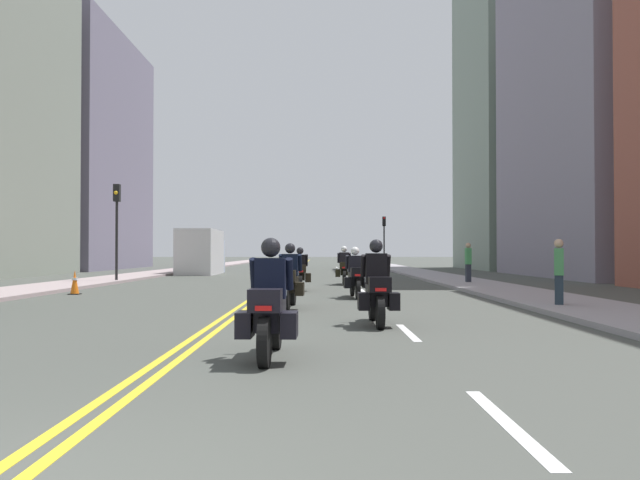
% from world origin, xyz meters
% --- Properties ---
extents(ground_plane, '(264.00, 264.00, 0.00)m').
position_xyz_m(ground_plane, '(0.00, 48.00, 0.00)').
color(ground_plane, '#434641').
extents(sidewalk_left, '(2.81, 144.00, 0.12)m').
position_xyz_m(sidewalk_left, '(-8.38, 48.00, 0.06)').
color(sidewalk_left, gray).
rests_on(sidewalk_left, ground).
extents(sidewalk_right, '(2.81, 144.00, 0.12)m').
position_xyz_m(sidewalk_right, '(8.38, 48.00, 0.06)').
color(sidewalk_right, '#979197').
rests_on(sidewalk_right, ground).
extents(centreline_yellow_inner, '(0.12, 132.00, 0.01)m').
position_xyz_m(centreline_yellow_inner, '(-0.12, 48.00, 0.00)').
color(centreline_yellow_inner, yellow).
rests_on(centreline_yellow_inner, ground).
extents(centreline_yellow_outer, '(0.12, 132.00, 0.01)m').
position_xyz_m(centreline_yellow_outer, '(0.12, 48.00, 0.00)').
color(centreline_yellow_outer, yellow).
rests_on(centreline_yellow_outer, ground).
extents(lane_dashes_white, '(0.14, 56.40, 0.01)m').
position_xyz_m(lane_dashes_white, '(3.49, 29.00, 0.00)').
color(lane_dashes_white, silver).
rests_on(lane_dashes_white, ground).
extents(building_right_1, '(6.83, 15.99, 23.21)m').
position_xyz_m(building_right_1, '(17.54, 33.38, 11.61)').
color(building_right_1, gray).
rests_on(building_right_1, ground).
extents(building_left_2, '(7.21, 17.31, 19.30)m').
position_xyz_m(building_left_2, '(-17.73, 50.43, 9.65)').
color(building_left_2, slate).
rests_on(building_left_2, ground).
extents(building_right_2, '(8.40, 12.83, 25.27)m').
position_xyz_m(building_right_2, '(18.33, 49.71, 12.63)').
color(building_right_2, gray).
rests_on(building_right_2, ground).
extents(motorcycle_0, '(0.77, 2.13, 1.59)m').
position_xyz_m(motorcycle_0, '(1.30, 5.17, 0.64)').
color(motorcycle_0, black).
rests_on(motorcycle_0, ground).
extents(motorcycle_1, '(0.76, 2.20, 1.65)m').
position_xyz_m(motorcycle_1, '(3.04, 9.10, 0.65)').
color(motorcycle_1, black).
rests_on(motorcycle_1, ground).
extents(motorcycle_2, '(0.78, 2.30, 1.62)m').
position_xyz_m(motorcycle_2, '(1.20, 12.83, 0.66)').
color(motorcycle_2, black).
rests_on(motorcycle_2, ground).
extents(motorcycle_3, '(0.78, 2.21, 1.56)m').
position_xyz_m(motorcycle_3, '(3.04, 16.49, 0.65)').
color(motorcycle_3, black).
rests_on(motorcycle_3, ground).
extents(motorcycle_4, '(0.78, 2.18, 1.58)m').
position_xyz_m(motorcycle_4, '(1.23, 20.24, 0.64)').
color(motorcycle_4, black).
rests_on(motorcycle_4, ground).
extents(motorcycle_5, '(0.77, 2.19, 1.66)m').
position_xyz_m(motorcycle_5, '(2.99, 24.52, 0.67)').
color(motorcycle_5, black).
rests_on(motorcycle_5, ground).
extents(traffic_cone_0, '(0.35, 0.35, 0.81)m').
position_xyz_m(traffic_cone_0, '(-6.15, 18.09, 0.40)').
color(traffic_cone_0, black).
rests_on(traffic_cone_0, ground).
extents(traffic_light_near, '(0.28, 0.38, 4.51)m').
position_xyz_m(traffic_light_near, '(-7.37, 26.38, 3.13)').
color(traffic_light_near, black).
rests_on(traffic_light_near, ground).
extents(traffic_light_far, '(0.28, 0.38, 4.39)m').
position_xyz_m(traffic_light_far, '(7.37, 51.43, 3.07)').
color(traffic_light_far, black).
rests_on(traffic_light_far, ground).
extents(pedestrian_0, '(0.33, 0.41, 1.72)m').
position_xyz_m(pedestrian_0, '(7.80, 12.54, 0.89)').
color(pedestrian_0, '#212E39').
rests_on(pedestrian_0, ground).
extents(pedestrian_1, '(0.22, 0.36, 1.80)m').
position_xyz_m(pedestrian_1, '(8.31, 24.47, 0.93)').
color(pedestrian_1, '#262B37').
rests_on(pedestrian_1, ground).
extents(parked_truck, '(2.20, 6.50, 2.80)m').
position_xyz_m(parked_truck, '(-5.57, 37.94, 1.27)').
color(parked_truck, '#B1BCD5').
rests_on(parked_truck, ground).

